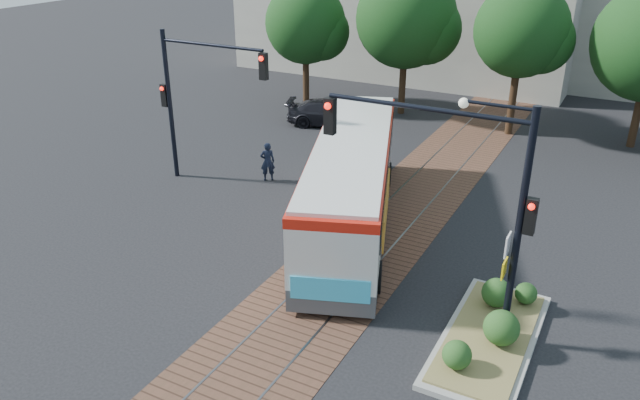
{
  "coord_description": "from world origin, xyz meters",
  "views": [
    {
      "loc": [
        7.06,
        -14.48,
        9.99
      ],
      "look_at": [
        -1.45,
        1.57,
        1.6
      ],
      "focal_mm": 35.0,
      "sensor_mm": 36.0,
      "label": 1
    }
  ],
  "objects_px": {
    "traffic_island": "(492,329)",
    "signal_pole_main": "(471,183)",
    "signal_pole_left": "(191,88)",
    "officer": "(268,162)",
    "city_bus": "(351,179)",
    "parked_car": "(330,113)"
  },
  "relations": [
    {
      "from": "traffic_island",
      "to": "parked_car",
      "type": "height_order",
      "value": "parked_car"
    },
    {
      "from": "city_bus",
      "to": "officer",
      "type": "xyz_separation_m",
      "value": [
        -4.7,
        2.02,
        -0.92
      ]
    },
    {
      "from": "city_bus",
      "to": "officer",
      "type": "distance_m",
      "value": 5.2
    },
    {
      "from": "signal_pole_main",
      "to": "city_bus",
      "type": "bearing_deg",
      "value": 140.45
    },
    {
      "from": "traffic_island",
      "to": "signal_pole_main",
      "type": "xyz_separation_m",
      "value": [
        -0.96,
        0.09,
        3.83
      ]
    },
    {
      "from": "traffic_island",
      "to": "signal_pole_main",
      "type": "relative_size",
      "value": 0.87
    },
    {
      "from": "signal_pole_main",
      "to": "officer",
      "type": "relative_size",
      "value": 3.71
    },
    {
      "from": "traffic_island",
      "to": "signal_pole_left",
      "type": "distance_m",
      "value": 14.5
    },
    {
      "from": "traffic_island",
      "to": "city_bus",
      "type": "bearing_deg",
      "value": 144.67
    },
    {
      "from": "city_bus",
      "to": "officer",
      "type": "relative_size",
      "value": 7.23
    },
    {
      "from": "signal_pole_left",
      "to": "officer",
      "type": "height_order",
      "value": "signal_pole_left"
    },
    {
      "from": "city_bus",
      "to": "signal_pole_main",
      "type": "xyz_separation_m",
      "value": [
        5.04,
        -4.16,
        2.43
      ]
    },
    {
      "from": "traffic_island",
      "to": "signal_pole_left",
      "type": "height_order",
      "value": "signal_pole_left"
    },
    {
      "from": "traffic_island",
      "to": "officer",
      "type": "height_order",
      "value": "officer"
    },
    {
      "from": "traffic_island",
      "to": "officer",
      "type": "distance_m",
      "value": 12.41
    },
    {
      "from": "signal_pole_left",
      "to": "officer",
      "type": "distance_m",
      "value": 4.18
    },
    {
      "from": "city_bus",
      "to": "signal_pole_left",
      "type": "relative_size",
      "value": 1.95
    },
    {
      "from": "parked_car",
      "to": "signal_pole_main",
      "type": "bearing_deg",
      "value": -161.17
    },
    {
      "from": "city_bus",
      "to": "parked_car",
      "type": "height_order",
      "value": "city_bus"
    },
    {
      "from": "signal_pole_main",
      "to": "signal_pole_left",
      "type": "xyz_separation_m",
      "value": [
        -12.23,
        4.8,
        -0.29
      ]
    },
    {
      "from": "signal_pole_left",
      "to": "signal_pole_main",
      "type": "bearing_deg",
      "value": -21.45
    },
    {
      "from": "signal_pole_left",
      "to": "officer",
      "type": "xyz_separation_m",
      "value": [
        2.49,
        1.38,
        -3.06
      ]
    }
  ]
}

